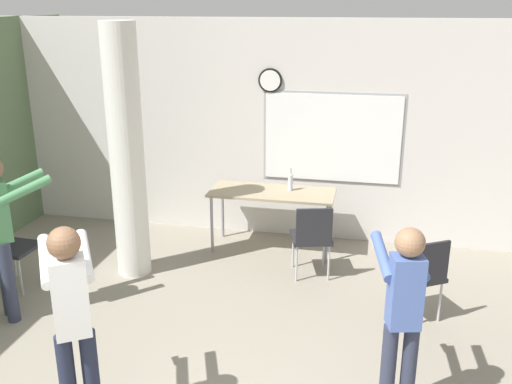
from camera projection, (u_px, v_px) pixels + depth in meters
name	position (u px, v px, depth m)	size (l,w,h in m)	color
wall_back	(276.00, 131.00, 7.34)	(8.00, 0.15, 2.80)	silver
support_pillar	(127.00, 154.00, 6.19)	(0.38, 0.38, 2.80)	silver
folding_table	(272.00, 196.00, 7.01)	(1.53, 0.63, 0.77)	tan
bottle_on_table	(290.00, 182.00, 6.99)	(0.06, 0.06, 0.29)	silver
chair_by_left_wall	(8.00, 242.00, 6.15)	(0.47, 0.47, 0.87)	#232328
chair_mid_room	(420.00, 272.00, 5.47)	(0.60, 0.60, 0.87)	#232328
chair_table_right	(312.00, 235.00, 6.35)	(0.54, 0.54, 0.87)	#232328
person_playing_front	(72.00, 315.00, 3.90)	(0.56, 0.64, 1.59)	#1E2338
person_watching_back	(2.00, 226.00, 5.38)	(0.62, 0.63, 1.64)	#2D3347
person_playing_side	(403.00, 308.00, 4.07)	(0.43, 0.60, 1.52)	#2D3347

